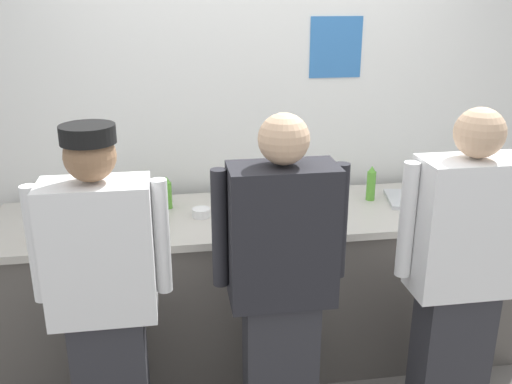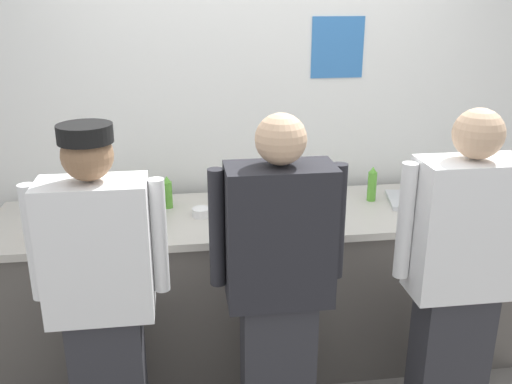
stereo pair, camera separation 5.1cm
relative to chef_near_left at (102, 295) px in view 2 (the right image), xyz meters
The scene contains 16 objects.
wall_back 1.51m from the chef_near_left, 55.18° to the left, with size 4.68×0.11×2.60m.
prep_counter 1.14m from the chef_near_left, 39.73° to the left, with size 2.98×0.74×0.93m.
chef_near_left is the anchor object (origin of this frame).
chef_center 0.77m from the chef_near_left, ahead, with size 0.60×0.24×1.64m.
chef_far_right 1.60m from the chef_near_left, ahead, with size 0.60×0.24×1.65m.
plate_stack_front 1.30m from the chef_near_left, 34.10° to the left, with size 0.24×0.24×0.05m.
mixing_bowl_steel 0.67m from the chef_near_left, 84.81° to the left, with size 0.39×0.39×0.12m, color #B7BABF.
sheet_tray 1.92m from the chef_near_left, 21.63° to the left, with size 0.44×0.30×0.02m, color #B7BABF.
squeeze_bottle_primary 0.58m from the chef_near_left, 120.95° to the left, with size 0.06×0.06×0.20m.
squeeze_bottle_secondary 1.68m from the chef_near_left, 28.17° to the left, with size 0.05×0.05×0.21m.
squeeze_bottle_spare 0.90m from the chef_near_left, 71.23° to the left, with size 0.05×0.05×0.19m.
ramekin_red_sauce 0.83m from the chef_near_left, 55.41° to the left, with size 0.10×0.10×0.05m.
ramekin_orange_sauce 1.19m from the chef_near_left, 23.63° to the left, with size 0.09×0.09×0.05m.
ramekin_green_sauce 0.98m from the chef_near_left, 116.37° to the left, with size 0.11×0.11×0.05m.
deli_cup 2.20m from the chef_near_left, 17.67° to the left, with size 0.09×0.09×0.10m, color white.
chefs_knife 1.00m from the chef_near_left, 39.96° to the left, with size 0.28×0.03×0.02m.
Camera 2 is at (-0.46, -2.54, 2.11)m, focal length 40.07 mm.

